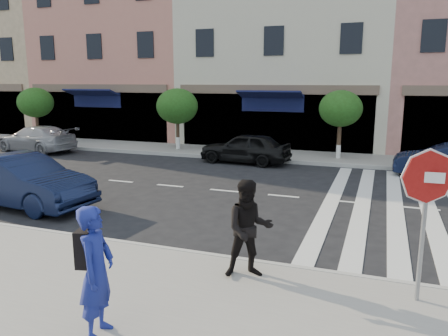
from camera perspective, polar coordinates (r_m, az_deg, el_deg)
ground at (r=10.99m, az=-7.21°, el=-7.83°), size 120.00×120.00×0.00m
sidewalk_near at (r=8.08m, az=-19.90°, el=-15.20°), size 60.00×4.50×0.15m
sidewalk_far at (r=21.06m, az=6.56°, el=1.67°), size 60.00×3.00×0.15m
building_west_far at (r=37.56m, az=-26.38°, el=13.90°), size 12.00×9.00×12.00m
building_west_mid at (r=30.79m, az=-11.53°, el=17.50°), size 10.00×9.00×14.00m
building_centre at (r=26.80m, az=8.89°, el=15.32°), size 11.00×9.00×11.00m
street_tree_wa at (r=27.49m, az=-23.40°, el=7.82°), size 2.00×2.00×3.05m
street_tree_wb at (r=22.31m, az=-6.13°, el=8.00°), size 2.10×2.10×3.06m
street_tree_c at (r=20.12m, az=14.98°, el=7.46°), size 1.90×1.90×3.04m
stop_sign at (r=7.30m, az=24.96°, el=-2.83°), size 0.87×0.12×2.46m
photographer at (r=6.27m, az=-16.30°, el=-12.88°), size 0.59×0.76×1.84m
walker at (r=7.76m, az=3.29°, el=-7.94°), size 1.06×0.97×1.76m
car_near_mid at (r=13.87m, az=-24.97°, el=-1.56°), size 4.67×2.01×1.49m
car_far_left at (r=24.41m, az=-23.33°, el=3.54°), size 4.76×2.44×1.32m
car_far_mid at (r=19.27m, az=2.78°, el=2.65°), size 4.10×1.91×1.36m
car_far_right at (r=18.47m, az=27.24°, el=0.89°), size 3.89×1.37×1.28m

